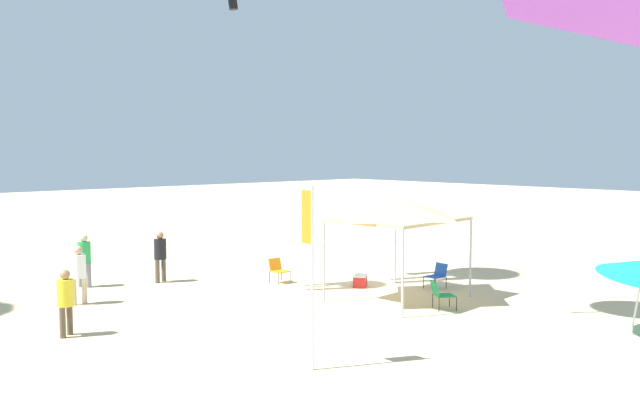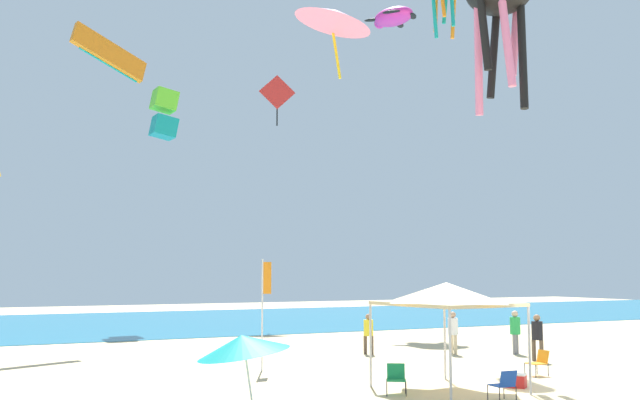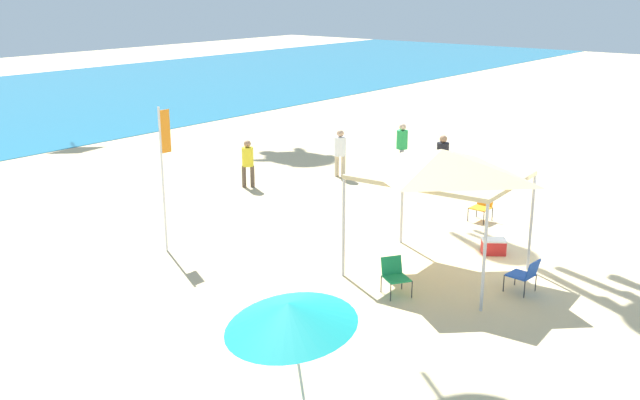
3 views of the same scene
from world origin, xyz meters
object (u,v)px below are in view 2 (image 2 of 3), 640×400
person_by_tent (537,334)px  person_beachcomber (515,329)px  kite_diamond_red (277,94)px  folding_chair_left_of_tent (396,377)px  banner_flag (264,303)px  folding_chair_facing_ocean (539,361)px  person_far_stroller (453,329)px  kite_turtle_magenta (393,17)px  kite_parafoil_orange (109,54)px  canopy_tent (446,294)px  kite_delta_pink (334,17)px  beach_umbrella (243,344)px  person_watching_sky (368,330)px  cooler_box (515,381)px  folding_chair_near_cooler (504,383)px  kite_box_lime (164,114)px

person_by_tent → person_beachcomber: (0.94, 2.27, 0.01)m
kite_diamond_red → folding_chair_left_of_tent: bearing=-80.1°
folding_chair_left_of_tent → banner_flag: bearing=134.4°
folding_chair_facing_ocean → person_far_stroller: (1.38, 6.38, 0.55)m
kite_turtle_magenta → person_far_stroller: bearing=153.9°
folding_chair_left_of_tent → kite_parafoil_orange: bearing=133.4°
canopy_tent → kite_delta_pink: 9.62m
beach_umbrella → kite_turtle_magenta: kite_turtle_magenta is taller
canopy_tent → person_far_stroller: (5.86, 7.48, -1.70)m
person_watching_sky → cooler_box: bearing=141.0°
beach_umbrella → folding_chair_facing_ocean: (11.22, 2.30, -1.22)m
folding_chair_near_cooler → banner_flag: banner_flag is taller
person_far_stroller → kite_delta_pink: 13.93m
person_by_tent → kite_box_lime: kite_box_lime is taller
banner_flag → person_watching_sky: banner_flag is taller
cooler_box → kite_parafoil_orange: 26.32m
person_watching_sky → folding_chair_near_cooler: bearing=132.2°
person_beachcomber → kite_parafoil_orange: kite_parafoil_orange is taller
folding_chair_facing_ocean → kite_delta_pink: bearing=-105.5°
canopy_tent → person_watching_sky: (2.76, 9.07, -1.76)m
banner_flag → kite_turtle_magenta: 29.89m
beach_umbrella → folding_chair_facing_ocean: bearing=11.6°
kite_delta_pink → person_beachcomber: bearing=138.9°
folding_chair_near_cooler → cooler_box: bearing=-133.6°
kite_turtle_magenta → person_beachcomber: bearing=162.2°
cooler_box → kite_parafoil_orange: bearing=111.0°
folding_chair_facing_ocean → kite_turtle_magenta: kite_turtle_magenta is taller
beach_umbrella → cooler_box: (8.81, 0.73, -1.49)m
kite_parafoil_orange → kite_delta_pink: bearing=-93.1°
person_watching_sky → person_by_tent: person_by_tent is taller
kite_box_lime → kite_delta_pink: bearing=175.8°
beach_umbrella → person_beachcomber: size_ratio=1.26×
cooler_box → kite_turtle_magenta: 33.29m
canopy_tent → kite_turtle_magenta: 32.26m
banner_flag → cooler_box: bearing=-52.7°
cooler_box → kite_diamond_red: kite_diamond_red is taller
kite_box_lime → cooler_box: bearing=-175.9°
person_beachcomber → beach_umbrella: bearing=-5.7°
beach_umbrella → banner_flag: (3.66, 7.48, 0.60)m
folding_chair_left_of_tent → person_far_stroller: person_far_stroller is taller
cooler_box → person_watching_sky: 9.60m
person_far_stroller → person_by_tent: bearing=-154.3°
cooler_box → banner_flag: (-5.15, 6.75, 2.09)m
kite_parafoil_orange → kite_delta_pink: size_ratio=1.17×
kite_box_lime → banner_flag: bearing=172.7°
cooler_box → kite_delta_pink: 12.64m
folding_chair_near_cooler → banner_flag: (-3.28, 8.46, 1.82)m
canopy_tent → kite_turtle_magenta: size_ratio=1.02×
folding_chair_facing_ocean → person_watching_sky: bearing=-166.5°
banner_flag → person_far_stroller: bearing=7.6°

